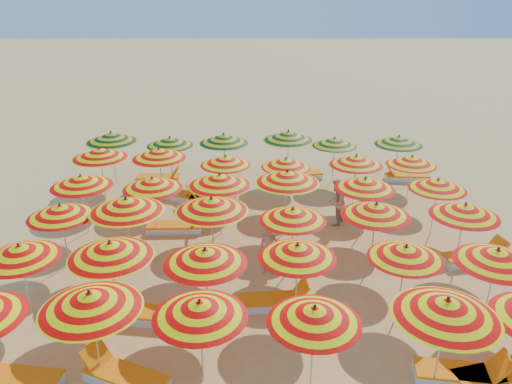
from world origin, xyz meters
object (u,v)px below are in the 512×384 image
Objects in this scene: umbrella_10 at (406,252)px; lounger_6 at (475,258)px; umbrella_21 at (287,177)px; lounger_10 at (159,178)px; umbrella_14 at (212,205)px; umbrella_31 at (170,141)px; umbrella_4 at (447,308)px; umbrella_13 at (126,205)px; umbrella_12 at (60,211)px; lounger_5 at (274,301)px; lounger_12 at (406,176)px; umbrella_8 at (205,256)px; umbrella_33 at (288,136)px; umbrella_18 at (81,181)px; umbrella_28 at (356,160)px; umbrella_9 at (297,251)px; umbrella_6 at (20,252)px; umbrella_20 at (220,180)px; umbrella_23 at (438,184)px; beachgoer_b at (336,202)px; umbrella_7 at (110,250)px; umbrella_22 at (365,183)px; lounger_11 at (299,175)px; umbrella_32 at (224,139)px; lounger_0 at (15,379)px; umbrella_26 at (226,161)px; umbrella_11 at (497,256)px; umbrella_2 at (200,309)px; umbrella_19 at (152,183)px; beachgoer_a at (269,250)px; lounger_8 at (180,195)px; umbrella_27 at (286,163)px; lounger_3 at (498,375)px; umbrella_34 at (335,142)px; lounger_4 at (139,314)px; umbrella_17 at (465,210)px; lounger_7 at (176,227)px; umbrella_15 at (293,214)px; umbrella_30 at (111,137)px; umbrella_35 at (399,141)px; umbrella_29 at (412,161)px; umbrella_24 at (100,153)px; umbrella_3 at (314,315)px; lounger_1 at (124,377)px; umbrella_1 at (90,301)px; lounger_2 at (461,375)px.

umbrella_10 is 3.84m from lounger_6.
lounger_10 is at bearing 138.01° from umbrella_21.
umbrella_31 is at bearing 108.40° from umbrella_14.
umbrella_31 is at bearing 121.61° from umbrella_4.
umbrella_12 is at bearing 178.23° from umbrella_13.
lounger_5 is at bearing -65.87° from umbrella_31.
umbrella_31 reaches higher than lounger_12.
umbrella_33 is (2.40, 8.95, 0.10)m from umbrella_8.
umbrella_18 is at bearing -179.89° from umbrella_21.
umbrella_8 reaches higher than umbrella_28.
umbrella_8 reaches higher than umbrella_9.
umbrella_6 is at bearing -90.88° from umbrella_18.
umbrella_12 is at bearing -155.32° from umbrella_20.
umbrella_23 is 3.13m from beachgoer_b.
umbrella_7 reaches higher than umbrella_22.
umbrella_32 is at bearing -4.74° from lounger_11.
umbrella_28 is at bearing 177.37° from beachgoer_b.
umbrella_14 is 1.46× the size of lounger_0.
umbrella_11 is at bearing -46.59° from umbrella_26.
umbrella_2 is 9.12m from umbrella_23.
umbrella_19 reaches higher than beachgoer_a.
umbrella_14 is 5.13m from lounger_8.
umbrella_8 is 1.03× the size of umbrella_11.
lounger_3 is (3.69, -8.47, -1.44)m from umbrella_27.
umbrella_34 reaches higher than lounger_4.
umbrella_9 is at bearing -155.62° from umbrella_17.
umbrella_27 is (-2.35, 6.18, -0.03)m from umbrella_10.
umbrella_7 is at bearing 49.33° from lounger_11.
lounger_6 is (9.43, -6.23, -1.50)m from umbrella_31.
umbrella_13 is 1.21× the size of lounger_7.
umbrella_30 is (-6.46, 6.51, 0.18)m from umbrella_15.
umbrella_20 is 1.13× the size of umbrella_35.
lounger_5 is (-0.54, -1.73, -1.51)m from umbrella_15.
umbrella_4 is 9.00m from umbrella_29.
umbrella_24 is 9.09m from lounger_0.
umbrella_34 is (4.26, 0.08, -0.16)m from umbrella_32.
umbrella_14 is at bearing 158.65° from umbrella_11.
umbrella_30 is at bearing 112.56° from umbrella_2.
umbrella_3 is at bearing -88.89° from umbrella_15.
lounger_1 is 1.30× the size of beachgoer_a.
umbrella_21 is at bearing -45.42° from umbrella_31.
beachgoer_b is at bearing 50.17° from umbrella_1.
umbrella_3 is (2.12, -0.15, -0.03)m from umbrella_2.
umbrella_26 is (-2.00, 4.39, -0.03)m from umbrella_15.
lounger_1 is 1.04× the size of lounger_10.
umbrella_17 reaches higher than umbrella_26.
lounger_2 is at bearing -48.35° from umbrella_30.
umbrella_9 is at bearing -120.55° from umbrella_22.
umbrella_20 reaches higher than lounger_4.
umbrella_7 is at bearing -49.14° from lounger_1.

